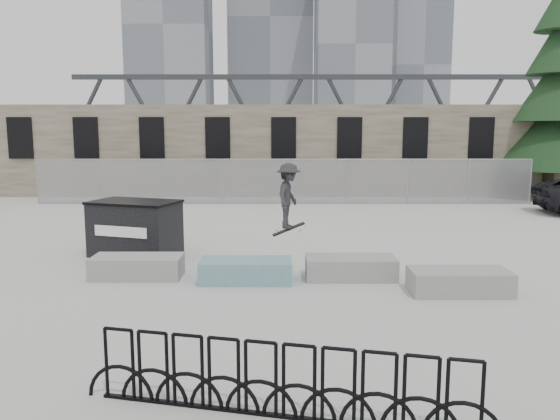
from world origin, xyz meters
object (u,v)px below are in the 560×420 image
object	(u,v)px
planter_center_left	(246,270)
planter_offset	(459,281)
planter_center_right	(350,267)
dumpster	(135,228)
spruce_tree	(554,104)
bike_rack	(280,382)
planter_far_left	(137,266)
skateboarder	(289,196)

from	to	relation	value
planter_center_left	planter_offset	size ratio (longest dim) A/B	1.00
planter_center_right	dumpster	world-z (taller)	dumpster
spruce_tree	planter_center_right	bearing A→B (deg)	-128.15
planter_center_left	planter_offset	bearing A→B (deg)	-11.19
planter_center_left	bike_rack	xyz separation A→B (m)	(0.74, -5.72, 0.17)
planter_far_left	planter_center_left	distance (m)	2.50
bike_rack	planter_center_right	bearing A→B (deg)	75.19
spruce_tree	skateboarder	xyz separation A→B (m)	(-12.93, -14.01, -2.74)
bike_rack	spruce_tree	size ratio (longest dim) A/B	0.42
planter_center_right	planter_far_left	bearing A→B (deg)	179.08
planter_center_right	skateboarder	bearing A→B (deg)	153.48
planter_center_left	planter_center_right	distance (m)	2.34
planter_far_left	planter_center_left	bearing A→B (deg)	-8.16
planter_far_left	spruce_tree	world-z (taller)	spruce_tree
spruce_tree	skateboarder	distance (m)	19.26
dumpster	spruce_tree	xyz separation A→B (m)	(16.95, 12.45, 3.79)
dumpster	spruce_tree	size ratio (longest dim) A/B	0.22
spruce_tree	skateboarder	world-z (taller)	spruce_tree
skateboarder	bike_rack	bearing A→B (deg)	-165.88
planter_far_left	dumpster	world-z (taller)	dumpster
planter_center_right	planter_offset	bearing A→B (deg)	-28.99
planter_offset	dumpster	distance (m)	8.23
planter_far_left	planter_offset	xyz separation A→B (m)	(6.87, -1.22, 0.00)
planter_offset	bike_rack	xyz separation A→B (m)	(-3.66, -4.85, 0.17)
planter_center_right	dumpster	distance (m)	5.88
dumpster	skateboarder	xyz separation A→B (m)	(4.02, -1.56, 1.04)
skateboarder	planter_far_left	bearing A→B (deg)	116.00
planter_center_left	skateboarder	world-z (taller)	skateboarder
planter_far_left	skateboarder	distance (m)	3.79
planter_center_left	skateboarder	xyz separation A→B (m)	(0.94, 0.97, 1.51)
bike_rack	skateboarder	bearing A→B (deg)	88.27
dumpster	planter_center_right	bearing A→B (deg)	-4.58
dumpster	planter_center_left	bearing A→B (deg)	-21.37
planter_offset	bike_rack	size ratio (longest dim) A/B	0.41
planter_far_left	planter_center_left	xyz separation A→B (m)	(2.48, -0.36, 0.00)
planter_offset	skateboarder	world-z (taller)	skateboarder
planter_center_right	spruce_tree	bearing A→B (deg)	51.85
dumpster	bike_rack	size ratio (longest dim) A/B	0.52
bike_rack	spruce_tree	xyz separation A→B (m)	(13.13, 20.70, 4.08)
planter_far_left	dumpster	bearing A→B (deg)	105.45
dumpster	bike_rack	xyz separation A→B (m)	(3.82, -8.25, -0.30)
planter_far_left	bike_rack	bearing A→B (deg)	-62.07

